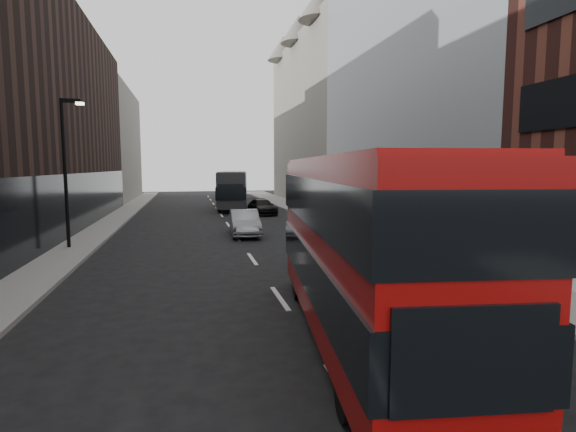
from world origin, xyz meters
TOP-DOWN VIEW (x-y plane):
  - sidewalk_right at (7.50, 25.00)m, footprint 3.00×80.00m
  - sidewalk_left at (-8.00, 25.00)m, footprint 2.00×80.00m
  - building_modern_block at (11.47, 21.00)m, footprint 5.03×22.00m
  - building_victorian at (11.38, 44.00)m, footprint 6.50×24.00m
  - building_left_mid at (-11.50, 30.00)m, footprint 5.00×24.00m
  - building_left_far at (-11.50, 52.00)m, footprint 5.00×20.00m
  - street_lamp at (-8.22, 18.00)m, footprint 1.06×0.22m
  - red_bus at (1.14, 4.43)m, footprint 3.72×10.59m
  - grey_bus at (1.57, 37.84)m, footprint 4.03×11.16m
  - car_a at (3.40, 12.86)m, footprint 1.68×3.97m
  - car_b at (0.52, 20.81)m, footprint 1.76×4.57m
  - car_c at (3.42, 32.13)m, footprint 2.23×4.52m

SIDE VIEW (x-z plane):
  - sidewalk_right at x=7.50m, z-range 0.00..0.15m
  - sidewalk_left at x=-8.00m, z-range 0.00..0.15m
  - car_c at x=3.42m, z-range 0.00..1.26m
  - car_a at x=3.40m, z-range 0.00..1.34m
  - car_b at x=0.52m, z-range 0.00..1.49m
  - grey_bus at x=1.57m, z-range 0.13..3.67m
  - red_bus at x=1.14m, z-range 0.23..4.43m
  - street_lamp at x=-8.22m, z-range 0.68..7.68m
  - building_left_far at x=-11.50m, z-range 0.00..13.00m
  - building_left_mid at x=-11.50m, z-range 0.00..14.00m
  - building_victorian at x=11.38m, z-range -0.84..20.16m
  - building_modern_block at x=11.47m, z-range -0.10..19.90m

